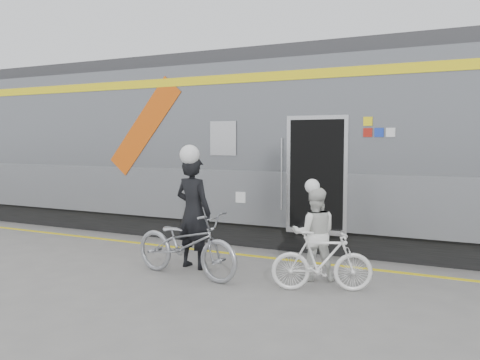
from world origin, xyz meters
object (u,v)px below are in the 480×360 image
Objects in this scene: man at (193,212)px; woman at (314,234)px; bicycle_left at (186,244)px; bicycle_right at (322,261)px.

man is 2.14m from woman.
bicycle_left is 1.39× the size of woman.
bicycle_left is 1.38× the size of bicycle_right.
woman is at bearing -166.12° from man.
woman is (1.91, 0.77, 0.20)m from bicycle_left.
bicycle_right is at bearing -76.39° from bicycle_left.
woman reaches higher than bicycle_right.
woman is at bearing 5.79° from bicycle_right.
man is 0.73m from bicycle_left.
woman is (2.11, 0.22, -0.24)m from man.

